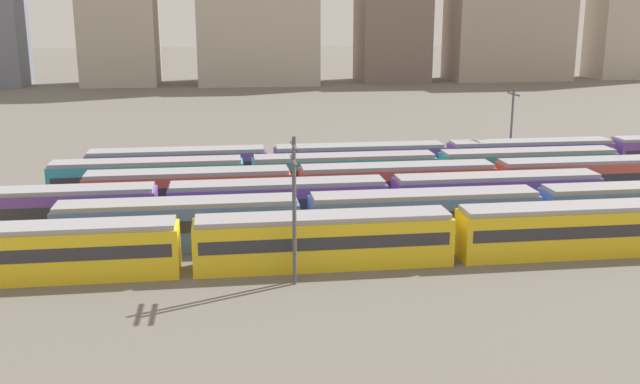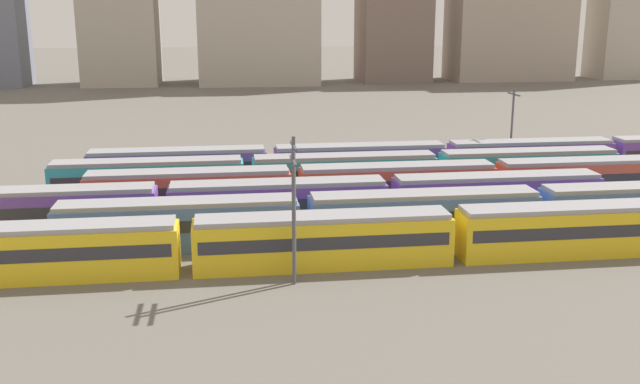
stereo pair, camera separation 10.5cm
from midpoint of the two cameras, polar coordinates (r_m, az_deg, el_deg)
The scene contains 12 objects.
ground_plane at distance 63.10m, azimuth -11.04°, elevation -2.16°, with size 600.00×600.00×0.00m, color #666059.
train_track_0 at distance 50.43m, azimuth 0.32°, elevation -3.79°, with size 55.80×3.06×3.75m.
train_track_1 at distance 57.06m, azimuth 8.24°, elevation -1.80°, with size 55.80×3.06×3.75m.
train_track_2 at distance 60.11m, azimuth -3.25°, elevation -0.85°, with size 55.80×3.06×3.75m.
train_track_3 at distance 73.65m, azimuth 20.58°, elevation 1.06°, with size 93.60×3.06×3.75m.
train_track_4 at distance 71.02m, azimuth 1.98°, elevation 1.51°, with size 55.80×3.06×3.75m.
train_track_5 at distance 82.11m, azimuth 16.28°, elevation 2.68°, with size 93.60×3.06×3.75m.
catenary_pole_0 at distance 46.23m, azimuth -2.03°, elevation -1.52°, with size 0.24×3.20×8.86m.
catenary_pole_2 at distance 46.59m, azimuth -1.99°, elevation -0.83°, with size 0.24×3.20×9.72m.
catenary_pole_3 at distance 83.70m, azimuth 14.94°, elevation 5.17°, with size 0.24×3.20×9.03m.
distant_building_1 at distance 181.43m, azimuth -15.56°, elevation 13.72°, with size 17.33×16.79×35.26m, color #B2A899.
distant_building_4 at distance 194.14m, azimuth 14.79°, elevation 13.60°, with size 29.91×15.33×34.14m, color #A89989.
Camera 2 is at (4.05, -47.51, 17.45)m, focal length 40.57 mm.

